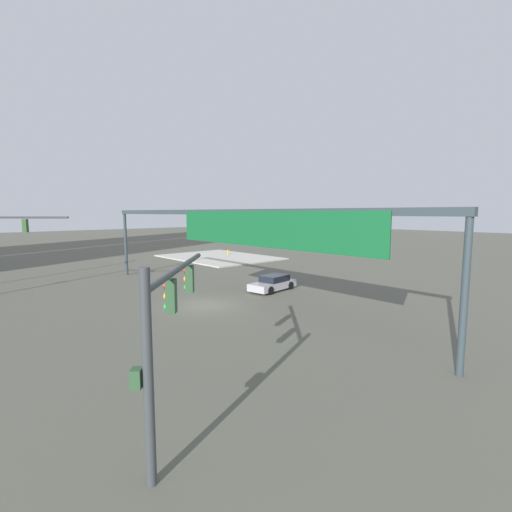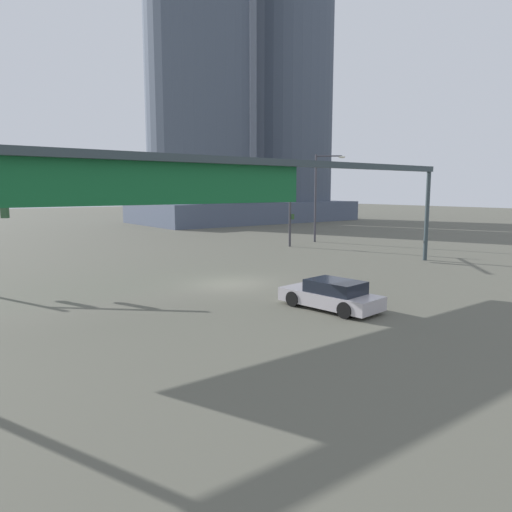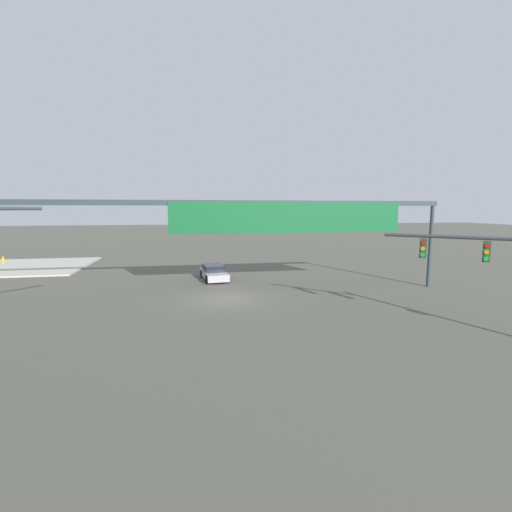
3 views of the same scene
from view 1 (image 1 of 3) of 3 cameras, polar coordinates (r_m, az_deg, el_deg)
The scene contains 7 objects.
ground_plane at distance 25.03m, azimuth -7.85°, elevation -7.59°, with size 230.64×230.64×0.00m, color #565549.
sidewalk_corner at distance 50.68m, azimuth -5.73°, elevation -0.18°, with size 15.48×11.47×0.15m, color #B8B7AA.
traffic_signal_near_corner at distance 10.31m, azimuth -13.46°, elevation -8.77°, with size 5.11×5.04×5.03m.
traffic_signal_opposite_side at distance 32.46m, azimuth -34.75°, elevation 2.14°, with size 5.11×4.79×6.40m.
overhead_sign_gantry at distance 23.59m, azimuth -3.77°, elevation 4.97°, with size 31.14×0.43×6.38m.
sedan_car_approaching at distance 29.38m, azimuth 2.67°, elevation -4.24°, with size 2.23×4.40×1.21m.
fire_hydrant_on_curb at distance 53.13m, azimuth -4.37°, elevation 0.60°, with size 0.33×0.22×0.71m.
Camera 1 is at (-20.08, 13.61, 6.19)m, focal length 25.79 mm.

